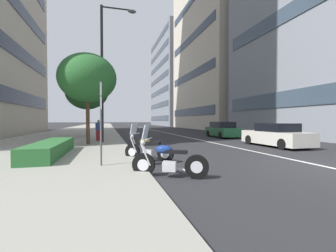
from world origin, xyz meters
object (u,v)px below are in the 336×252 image
(parking_sign_by_curb, at_px, (101,113))
(car_lead_in_lane, at_px, (222,130))
(street_lamp_with_banners, at_px, (107,63))
(pedestrian_on_plaza, at_px, (99,130))
(street_tree_near_plaza_corner, at_px, (87,92))
(motorcycle_under_tarp, at_px, (168,162))
(street_tree_by_lamp_post, at_px, (88,78))
(motorcycle_far_end_row, at_px, (148,150))
(car_following_behind, at_px, (276,136))

(parking_sign_by_curb, bearing_deg, car_lead_in_lane, -41.94)
(street_lamp_with_banners, relative_size, pedestrian_on_plaza, 6.11)
(street_lamp_with_banners, bearing_deg, street_tree_near_plaza_corner, 16.41)
(motorcycle_under_tarp, distance_m, street_tree_by_lamp_post, 9.79)
(motorcycle_under_tarp, relative_size, street_tree_near_plaza_corner, 0.35)
(motorcycle_far_end_row, distance_m, car_following_behind, 9.11)
(pedestrian_on_plaza, bearing_deg, motorcycle_under_tarp, 54.33)
(motorcycle_under_tarp, relative_size, street_tree_by_lamp_post, 0.37)
(street_tree_near_plaza_corner, bearing_deg, car_following_behind, -131.09)
(motorcycle_far_end_row, relative_size, parking_sign_by_curb, 0.64)
(car_following_behind, bearing_deg, pedestrian_on_plaza, 63.56)
(car_lead_in_lane, height_order, street_lamp_with_banners, street_lamp_with_banners)
(street_lamp_with_banners, relative_size, street_tree_by_lamp_post, 1.67)
(motorcycle_under_tarp, xyz_separation_m, parking_sign_by_curb, (1.47, 1.86, 1.40))
(parking_sign_by_curb, distance_m, street_lamp_with_banners, 9.33)
(motorcycle_far_end_row, relative_size, street_tree_near_plaza_corner, 0.30)
(car_following_behind, xyz_separation_m, car_lead_in_lane, (7.84, -0.53, 0.04))
(parking_sign_by_curb, bearing_deg, motorcycle_far_end_row, -54.39)
(pedestrian_on_plaza, bearing_deg, car_lead_in_lane, 145.66)
(parking_sign_by_curb, bearing_deg, car_following_behind, -67.60)
(pedestrian_on_plaza, bearing_deg, street_tree_by_lamp_post, 29.22)
(street_tree_by_lamp_post, bearing_deg, car_following_behind, -104.13)
(motorcycle_under_tarp, distance_m, car_following_behind, 10.23)
(parking_sign_by_curb, height_order, pedestrian_on_plaza, parking_sign_by_curb)
(car_lead_in_lane, bearing_deg, car_following_behind, 178.87)
(car_lead_in_lane, distance_m, street_tree_by_lamp_post, 13.33)
(car_lead_in_lane, distance_m, parking_sign_by_curb, 16.30)
(motorcycle_under_tarp, xyz_separation_m, street_tree_near_plaza_corner, (16.18, 3.52, 3.83))
(car_lead_in_lane, distance_m, street_lamp_with_banners, 12.29)
(motorcycle_far_end_row, relative_size, street_lamp_with_banners, 0.19)
(motorcycle_far_end_row, relative_size, car_lead_in_lane, 0.40)
(motorcycle_under_tarp, bearing_deg, pedestrian_on_plaza, -52.28)
(car_lead_in_lane, bearing_deg, motorcycle_under_tarp, 149.18)
(street_tree_by_lamp_post, bearing_deg, motorcycle_under_tarp, -161.65)
(motorcycle_far_end_row, xyz_separation_m, street_tree_by_lamp_post, (5.86, 2.72, 3.77))
(motorcycle_far_end_row, height_order, car_following_behind, motorcycle_far_end_row)
(car_following_behind, distance_m, street_tree_near_plaza_corner, 16.31)
(motorcycle_under_tarp, distance_m, parking_sign_by_curb, 2.76)
(motorcycle_under_tarp, height_order, motorcycle_far_end_row, motorcycle_under_tarp)
(street_tree_by_lamp_post, xyz_separation_m, pedestrian_on_plaza, (2.34, -0.55, -3.31))
(street_lamp_with_banners, xyz_separation_m, street_tree_by_lamp_post, (-1.45, 1.14, -1.36))
(car_following_behind, distance_m, street_tree_by_lamp_post, 12.20)
(street_tree_near_plaza_corner, bearing_deg, car_lead_in_lane, -101.81)
(car_following_behind, relative_size, car_lead_in_lane, 1.05)
(motorcycle_far_end_row, bearing_deg, street_tree_near_plaza_corner, -38.06)
(parking_sign_by_curb, distance_m, pedestrian_on_plaza, 9.51)
(street_lamp_with_banners, bearing_deg, parking_sign_by_curb, 178.93)
(street_tree_near_plaza_corner, relative_size, pedestrian_on_plaza, 3.79)
(motorcycle_under_tarp, relative_size, pedestrian_on_plaza, 1.34)
(street_lamp_with_banners, bearing_deg, pedestrian_on_plaza, 33.19)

